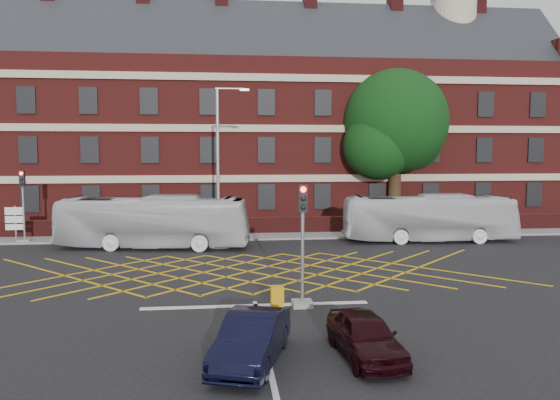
{
  "coord_description": "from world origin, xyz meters",
  "views": [
    {
      "loc": [
        -1.16,
        -22.27,
        5.44
      ],
      "look_at": [
        1.4,
        1.5,
        3.28
      ],
      "focal_mm": 35.0,
      "sensor_mm": 36.0,
      "label": 1
    }
  ],
  "objects": [
    {
      "name": "ground",
      "position": [
        0.0,
        0.0,
        0.0
      ],
      "size": [
        120.0,
        120.0,
        0.0
      ],
      "primitive_type": "plane",
      "color": "black",
      "rests_on": "ground"
    },
    {
      "name": "victorian_building",
      "position": [
        0.25,
        22.0,
        7.84
      ],
      "size": [
        51.0,
        12.17,
        20.4
      ],
      "color": "#5C1A17",
      "rests_on": "ground"
    },
    {
      "name": "boundary_wall",
      "position": [
        0.0,
        13.0,
        0.55
      ],
      "size": [
        56.0,
        0.5,
        1.1
      ],
      "primitive_type": "cube",
      "color": "#451212",
      "rests_on": "ground"
    },
    {
      "name": "far_pavement",
      "position": [
        0.0,
        12.0,
        0.06
      ],
      "size": [
        60.0,
        3.0,
        0.12
      ],
      "primitive_type": "cube",
      "color": "slate",
      "rests_on": "ground"
    },
    {
      "name": "box_junction_hatching",
      "position": [
        0.0,
        2.0,
        0.01
      ],
      "size": [
        8.22,
        8.22,
        0.02
      ],
      "primitive_type": "cube",
      "rotation": [
        0.0,
        0.0,
        0.79
      ],
      "color": "#CC990C",
      "rests_on": "ground"
    },
    {
      "name": "stop_line",
      "position": [
        0.0,
        -3.5,
        0.01
      ],
      "size": [
        8.0,
        0.3,
        0.02
      ],
      "primitive_type": "cube",
      "color": "silver",
      "rests_on": "ground"
    },
    {
      "name": "centre_line",
      "position": [
        0.0,
        -10.0,
        0.01
      ],
      "size": [
        0.15,
        14.0,
        0.02
      ],
      "primitive_type": "cube",
      "color": "silver",
      "rests_on": "ground"
    },
    {
      "name": "bus_left",
      "position": [
        -4.97,
        8.54,
        1.48
      ],
      "size": [
        10.87,
        4.06,
        2.96
      ],
      "primitive_type": "imported",
      "rotation": [
        0.0,
        0.0,
        1.42
      ],
      "color": "silver",
      "rests_on": "ground"
    },
    {
      "name": "bus_right",
      "position": [
        11.22,
        9.07,
        1.42
      ],
      "size": [
        10.32,
        2.95,
        2.84
      ],
      "primitive_type": "imported",
      "rotation": [
        0.0,
        0.0,
        1.52
      ],
      "color": "silver",
      "rests_on": "ground"
    },
    {
      "name": "car_navy",
      "position": [
        -0.43,
        -8.67,
        0.64
      ],
      "size": [
        2.43,
        4.11,
        1.28
      ],
      "primitive_type": "imported",
      "rotation": [
        0.0,
        0.0,
        -0.3
      ],
      "color": "black",
      "rests_on": "ground"
    },
    {
      "name": "car_maroon",
      "position": [
        2.57,
        -8.62,
        0.59
      ],
      "size": [
        1.69,
        3.59,
        1.19
      ],
      "primitive_type": "imported",
      "rotation": [
        0.0,
        0.0,
        0.08
      ],
      "color": "black",
      "rests_on": "ground"
    },
    {
      "name": "deciduous_tree",
      "position": [
        11.13,
        15.58,
        6.98
      ],
      "size": [
        7.62,
        7.4,
        11.21
      ],
      "color": "black",
      "rests_on": "ground"
    },
    {
      "name": "traffic_light_near",
      "position": [
        1.62,
        -3.78,
        1.76
      ],
      "size": [
        0.7,
        0.7,
        4.27
      ],
      "color": "slate",
      "rests_on": "ground"
    },
    {
      "name": "traffic_light_far",
      "position": [
        -12.8,
        11.17,
        1.76
      ],
      "size": [
        0.7,
        0.7,
        4.27
      ],
      "color": "slate",
      "rests_on": "ground"
    },
    {
      "name": "street_lamp",
      "position": [
        -1.28,
        8.38,
        3.07
      ],
      "size": [
        2.25,
        1.0,
        8.92
      ],
      "color": "slate",
      "rests_on": "ground"
    },
    {
      "name": "direction_signs",
      "position": [
        -13.31,
        11.18,
        1.38
      ],
      "size": [
        1.1,
        0.16,
        2.2
      ],
      "color": "gray",
      "rests_on": "ground"
    },
    {
      "name": "utility_cabinet",
      "position": [
        0.64,
        -4.71,
        0.49
      ],
      "size": [
        0.42,
        0.37,
        0.99
      ],
      "primitive_type": "cube",
      "color": "#CB8D0B",
      "rests_on": "ground"
    }
  ]
}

